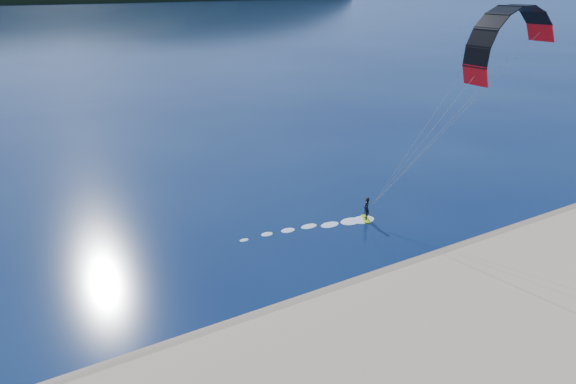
{
  "coord_description": "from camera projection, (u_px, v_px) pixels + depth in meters",
  "views": [
    {
      "loc": [
        -11.73,
        -15.99,
        17.36
      ],
      "look_at": [
        3.29,
        10.0,
        5.0
      ],
      "focal_mm": 31.24,
      "sensor_mm": 36.0,
      "label": 1
    }
  ],
  "objects": [
    {
      "name": "ground",
      "position": [
        331.0,
        364.0,
        24.84
      ],
      "size": [
        1800.0,
        1800.0,
        0.0
      ],
      "primitive_type": "plane",
      "color": "#08153C",
      "rests_on": "ground"
    },
    {
      "name": "wet_sand",
      "position": [
        286.0,
        315.0,
        28.43
      ],
      "size": [
        220.0,
        2.5,
        0.1
      ],
      "color": "olive",
      "rests_on": "ground"
    },
    {
      "name": "kitesurfer_near",
      "position": [
        502.0,
        64.0,
        36.63
      ],
      "size": [
        23.91,
        6.96,
        16.22
      ],
      "color": "#B6EB1B",
      "rests_on": "ground"
    }
  ]
}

